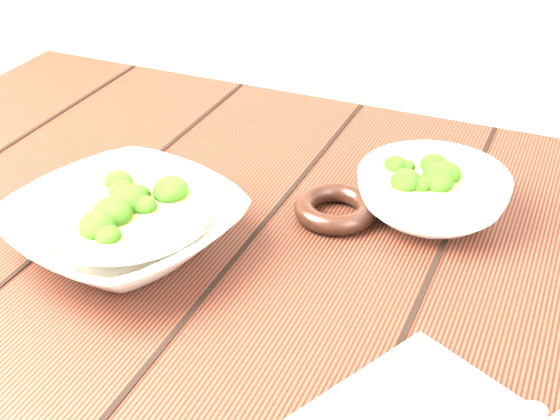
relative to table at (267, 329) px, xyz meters
name	(u,v)px	position (x,y,z in m)	size (l,w,h in m)	color
table	(267,329)	(0.00, 0.00, 0.00)	(1.20, 0.80, 0.75)	#3A1A10
soup_bowl_front	(124,226)	(-0.14, -0.07, 0.15)	(0.29, 0.29, 0.07)	white
soup_bowl_back	(432,193)	(0.15, 0.13, 0.15)	(0.20, 0.20, 0.06)	white
trivet	(336,209)	(0.05, 0.08, 0.13)	(0.10, 0.10, 0.02)	black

